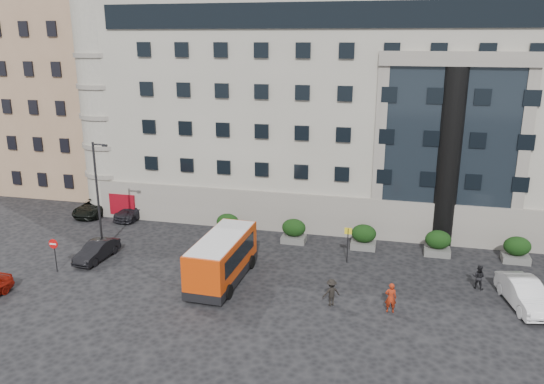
{
  "coord_description": "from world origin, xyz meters",
  "views": [
    {
      "loc": [
        8.35,
        -28.92,
        14.94
      ],
      "look_at": [
        0.43,
        3.98,
        5.0
      ],
      "focal_mm": 35.0,
      "sensor_mm": 36.0,
      "label": 1
    }
  ],
  "objects_px": {
    "parked_car_d": "(95,206)",
    "hedge_e": "(517,249)",
    "bus_stop_sign": "(348,239)",
    "white_taxi": "(525,294)",
    "hedge_b": "(294,231)",
    "no_entry_sign": "(54,249)",
    "minibus": "(222,257)",
    "parked_car_c": "(135,210)",
    "parked_car_b": "(97,251)",
    "hedge_a": "(228,225)",
    "hedge_d": "(438,243)",
    "pedestrian_a": "(391,298)",
    "street_lamp": "(98,193)",
    "red_truck": "(140,192)",
    "pedestrian_c": "(331,292)",
    "pedestrian_b": "(478,277)",
    "hedge_c": "(364,237)"
  },
  "relations": [
    {
      "from": "bus_stop_sign",
      "to": "white_taxi",
      "type": "bearing_deg",
      "value": -20.13
    },
    {
      "from": "parked_car_d",
      "to": "hedge_e",
      "type": "bearing_deg",
      "value": -5.31
    },
    {
      "from": "parked_car_b",
      "to": "pedestrian_a",
      "type": "bearing_deg",
      "value": -3.83
    },
    {
      "from": "minibus",
      "to": "red_truck",
      "type": "distance_m",
      "value": 17.13
    },
    {
      "from": "hedge_e",
      "to": "white_taxi",
      "type": "height_order",
      "value": "hedge_e"
    },
    {
      "from": "hedge_c",
      "to": "pedestrian_c",
      "type": "xyz_separation_m",
      "value": [
        -1.18,
        -9.11,
        -0.12
      ]
    },
    {
      "from": "pedestrian_b",
      "to": "bus_stop_sign",
      "type": "bearing_deg",
      "value": 6.17
    },
    {
      "from": "hedge_a",
      "to": "hedge_d",
      "type": "bearing_deg",
      "value": 0.0
    },
    {
      "from": "no_entry_sign",
      "to": "pedestrian_a",
      "type": "distance_m",
      "value": 21.57
    },
    {
      "from": "hedge_b",
      "to": "no_entry_sign",
      "type": "xyz_separation_m",
      "value": [
        -14.2,
        -8.84,
        0.72
      ]
    },
    {
      "from": "no_entry_sign",
      "to": "parked_car_b",
      "type": "distance_m",
      "value": 3.07
    },
    {
      "from": "parked_car_b",
      "to": "parked_car_c",
      "type": "bearing_deg",
      "value": 105.15
    },
    {
      "from": "red_truck",
      "to": "pedestrian_a",
      "type": "relative_size",
      "value": 3.26
    },
    {
      "from": "hedge_a",
      "to": "hedge_b",
      "type": "relative_size",
      "value": 1.0
    },
    {
      "from": "parked_car_b",
      "to": "pedestrian_a",
      "type": "distance_m",
      "value": 20.25
    },
    {
      "from": "parked_car_d",
      "to": "white_taxi",
      "type": "bearing_deg",
      "value": -16.58
    },
    {
      "from": "hedge_e",
      "to": "parked_car_d",
      "type": "height_order",
      "value": "hedge_e"
    },
    {
      "from": "parked_car_b",
      "to": "pedestrian_a",
      "type": "height_order",
      "value": "pedestrian_a"
    },
    {
      "from": "parked_car_c",
      "to": "parked_car_d",
      "type": "bearing_deg",
      "value": -172.47
    },
    {
      "from": "pedestrian_b",
      "to": "hedge_b",
      "type": "bearing_deg",
      "value": -0.99
    },
    {
      "from": "hedge_a",
      "to": "parked_car_c",
      "type": "bearing_deg",
      "value": 164.68
    },
    {
      "from": "parked_car_b",
      "to": "red_truck",
      "type": "bearing_deg",
      "value": 105.71
    },
    {
      "from": "hedge_e",
      "to": "street_lamp",
      "type": "bearing_deg",
      "value": -170.52
    },
    {
      "from": "no_entry_sign",
      "to": "parked_car_d",
      "type": "xyz_separation_m",
      "value": [
        -4.0,
        11.36,
        -0.97
      ]
    },
    {
      "from": "bus_stop_sign",
      "to": "pedestrian_c",
      "type": "xyz_separation_m",
      "value": [
        -0.28,
        -6.31,
        -0.92
      ]
    },
    {
      "from": "minibus",
      "to": "parked_car_d",
      "type": "xyz_separation_m",
      "value": [
        -15.08,
        9.98,
        -0.94
      ]
    },
    {
      "from": "hedge_d",
      "to": "pedestrian_c",
      "type": "height_order",
      "value": "hedge_d"
    },
    {
      "from": "parked_car_c",
      "to": "white_taxi",
      "type": "bearing_deg",
      "value": -10.18
    },
    {
      "from": "bus_stop_sign",
      "to": "parked_car_c",
      "type": "xyz_separation_m",
      "value": [
        -18.76,
        5.33,
        -1.08
      ]
    },
    {
      "from": "hedge_d",
      "to": "parked_car_b",
      "type": "xyz_separation_m",
      "value": [
        -23.1,
        -6.35,
        -0.28
      ]
    },
    {
      "from": "bus_stop_sign",
      "to": "white_taxi",
      "type": "distance_m",
      "value": 11.23
    },
    {
      "from": "street_lamp",
      "to": "white_taxi",
      "type": "bearing_deg",
      "value": -3.79
    },
    {
      "from": "hedge_c",
      "to": "white_taxi",
      "type": "relative_size",
      "value": 0.38
    },
    {
      "from": "hedge_d",
      "to": "bus_stop_sign",
      "type": "bearing_deg",
      "value": -155.34
    },
    {
      "from": "hedge_a",
      "to": "parked_car_b",
      "type": "xyz_separation_m",
      "value": [
        -7.5,
        -6.35,
        -0.28
      ]
    },
    {
      "from": "hedge_a",
      "to": "parked_car_d",
      "type": "xyz_separation_m",
      "value": [
        -13.0,
        2.52,
        -0.25
      ]
    },
    {
      "from": "pedestrian_a",
      "to": "hedge_a",
      "type": "bearing_deg",
      "value": -43.01
    },
    {
      "from": "no_entry_sign",
      "to": "pedestrian_c",
      "type": "height_order",
      "value": "no_entry_sign"
    },
    {
      "from": "hedge_a",
      "to": "bus_stop_sign",
      "type": "xyz_separation_m",
      "value": [
        9.5,
        -2.8,
        0.8
      ]
    },
    {
      "from": "bus_stop_sign",
      "to": "white_taxi",
      "type": "relative_size",
      "value": 0.52
    },
    {
      "from": "red_truck",
      "to": "white_taxi",
      "type": "xyz_separation_m",
      "value": [
        29.83,
        -11.5,
        -0.76
      ]
    },
    {
      "from": "bus_stop_sign",
      "to": "white_taxi",
      "type": "height_order",
      "value": "bus_stop_sign"
    },
    {
      "from": "parked_car_d",
      "to": "pedestrian_a",
      "type": "height_order",
      "value": "pedestrian_a"
    },
    {
      "from": "hedge_d",
      "to": "minibus",
      "type": "xyz_separation_m",
      "value": [
        -13.52,
        -7.47,
        0.69
      ]
    },
    {
      "from": "hedge_b",
      "to": "street_lamp",
      "type": "height_order",
      "value": "street_lamp"
    },
    {
      "from": "hedge_e",
      "to": "parked_car_d",
      "type": "relative_size",
      "value": 0.38
    },
    {
      "from": "minibus",
      "to": "parked_car_c",
      "type": "height_order",
      "value": "minibus"
    },
    {
      "from": "parked_car_b",
      "to": "street_lamp",
      "type": "bearing_deg",
      "value": 109.76
    },
    {
      "from": "parked_car_b",
      "to": "parked_car_c",
      "type": "distance_m",
      "value": 9.06
    },
    {
      "from": "hedge_d",
      "to": "minibus",
      "type": "bearing_deg",
      "value": -151.1
    }
  ]
}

